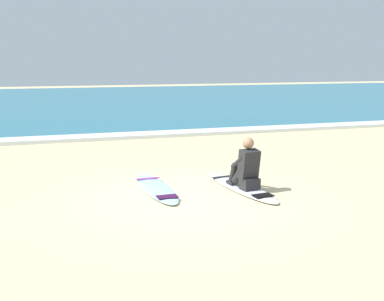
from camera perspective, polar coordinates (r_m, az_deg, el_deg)
ground_plane at (r=8.39m, az=-0.38°, el=-5.87°), size 80.00×80.00×0.00m
sea at (r=28.74m, az=-12.95°, el=5.71°), size 80.00×28.00×0.10m
breaking_foam at (r=15.22m, az=-8.46°, el=1.72°), size 80.00×0.90×0.11m
surfboard_main at (r=9.15m, az=5.76°, el=-4.29°), size 0.79×2.53×0.08m
surfer_seated at (r=8.87m, az=6.47°, el=-2.12°), size 0.44×0.74×0.95m
surfboard_spare_near at (r=9.02m, az=-4.27°, el=-4.49°), size 0.58×2.29×0.08m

